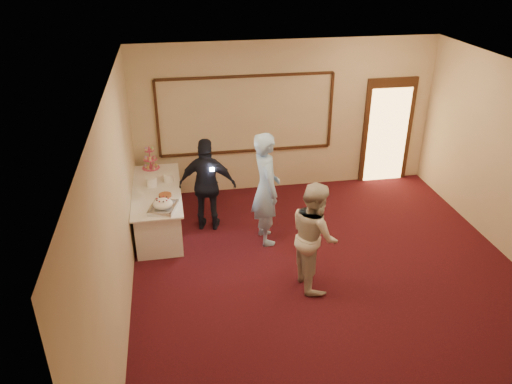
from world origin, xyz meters
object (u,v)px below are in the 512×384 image
(man, at_px, (266,189))
(guest, at_px, (208,185))
(plate_stack_a, at_px, (152,182))
(woman, at_px, (314,235))
(buffet_table, at_px, (158,208))
(cupcake_stand, at_px, (150,160))
(tart, at_px, (165,196))
(plate_stack_b, at_px, (168,178))
(pavlova_tray, at_px, (163,205))

(man, xyz_separation_m, guest, (-0.92, 0.57, -0.13))
(plate_stack_a, relative_size, guest, 0.12)
(man, relative_size, woman, 1.17)
(buffet_table, bearing_deg, man, -21.51)
(cupcake_stand, height_order, guest, guest)
(plate_stack_a, relative_size, tart, 0.81)
(plate_stack_a, xyz_separation_m, woman, (2.33, -2.17, -0.02))
(woman, bearing_deg, plate_stack_b, 36.91)
(buffet_table, xyz_separation_m, plate_stack_a, (-0.07, 0.15, 0.47))
(plate_stack_a, bearing_deg, guest, -16.86)
(plate_stack_a, relative_size, man, 0.10)
(tart, xyz_separation_m, woman, (2.10, -1.70, 0.04))
(pavlova_tray, bearing_deg, cupcake_stand, 97.24)
(tart, bearing_deg, man, -13.18)
(pavlova_tray, distance_m, cupcake_stand, 1.71)
(tart, distance_m, man, 1.70)
(pavlova_tray, distance_m, man, 1.69)
(plate_stack_a, height_order, plate_stack_b, plate_stack_a)
(buffet_table, height_order, guest, guest)
(cupcake_stand, height_order, tart, cupcake_stand)
(tart, bearing_deg, plate_stack_b, 83.42)
(pavlova_tray, height_order, tart, pavlova_tray)
(pavlova_tray, xyz_separation_m, tart, (0.04, 0.45, -0.06))
(plate_stack_a, distance_m, guest, 1.00)
(cupcake_stand, xyz_separation_m, tart, (0.25, -1.24, -0.15))
(plate_stack_b, bearing_deg, plate_stack_a, -156.51)
(cupcake_stand, distance_m, guest, 1.45)
(man, height_order, guest, man)
(plate_stack_a, bearing_deg, woman, -42.99)
(tart, bearing_deg, guest, 13.94)
(buffet_table, distance_m, guest, 1.00)
(buffet_table, relative_size, tart, 8.72)
(buffet_table, xyz_separation_m, plate_stack_b, (0.22, 0.28, 0.46))
(buffet_table, height_order, man, man)
(plate_stack_a, height_order, man, man)
(woman, bearing_deg, man, 14.48)
(pavlova_tray, distance_m, plate_stack_a, 0.94)
(man, bearing_deg, tart, 71.22)
(cupcake_stand, bearing_deg, man, -40.65)
(cupcake_stand, bearing_deg, woman, -51.35)
(tart, bearing_deg, pavlova_tray, -94.56)
(pavlova_tray, relative_size, cupcake_stand, 1.26)
(tart, xyz_separation_m, guest, (0.73, 0.18, 0.05))
(tart, relative_size, woman, 0.15)
(plate_stack_b, distance_m, man, 1.87)
(cupcake_stand, xyz_separation_m, plate_stack_b, (0.32, -0.65, -0.09))
(man, bearing_deg, pavlova_tray, 86.49)
(cupcake_stand, relative_size, plate_stack_a, 2.40)
(pavlova_tray, relative_size, woman, 0.36)
(buffet_table, distance_m, plate_stack_a, 0.49)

